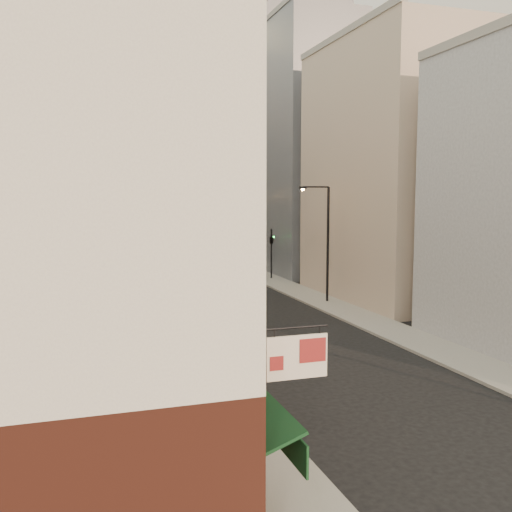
{
  "coord_description": "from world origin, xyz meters",
  "views": [
    {
      "loc": [
        -11.69,
        -9.72,
        8.07
      ],
      "look_at": [
        -2.09,
        19.89,
        4.85
      ],
      "focal_mm": 40.0,
      "sensor_mm": 36.0,
      "label": 1
    }
  ],
  "objects_px": {
    "streetlamp_far": "(239,226)",
    "clock_tower": "(134,142)",
    "traffic_light_left": "(146,254)",
    "traffic_light_right": "(271,240)",
    "white_tower": "(215,129)",
    "streetlamp_mid": "(325,237)"
  },
  "relations": [
    {
      "from": "clock_tower",
      "to": "traffic_light_left",
      "type": "height_order",
      "value": "clock_tower"
    },
    {
      "from": "streetlamp_mid",
      "to": "streetlamp_far",
      "type": "xyz_separation_m",
      "value": [
        -0.5,
        21.53,
        -0.18
      ]
    },
    {
      "from": "streetlamp_far",
      "to": "traffic_light_left",
      "type": "bearing_deg",
      "value": -112.6
    },
    {
      "from": "white_tower",
      "to": "streetlamp_mid",
      "type": "bearing_deg",
      "value": -94.07
    },
    {
      "from": "clock_tower",
      "to": "white_tower",
      "type": "distance_m",
      "value": 17.83
    },
    {
      "from": "streetlamp_mid",
      "to": "traffic_light_left",
      "type": "height_order",
      "value": "streetlamp_mid"
    },
    {
      "from": "white_tower",
      "to": "streetlamp_mid",
      "type": "xyz_separation_m",
      "value": [
        -3.44,
        -48.36,
        -13.53
      ]
    },
    {
      "from": "white_tower",
      "to": "streetlamp_mid",
      "type": "relative_size",
      "value": 4.67
    },
    {
      "from": "streetlamp_far",
      "to": "traffic_light_right",
      "type": "distance_m",
      "value": 8.66
    },
    {
      "from": "traffic_light_left",
      "to": "clock_tower",
      "type": "bearing_deg",
      "value": -94.46
    },
    {
      "from": "streetlamp_far",
      "to": "clock_tower",
      "type": "bearing_deg",
      "value": 117.83
    },
    {
      "from": "clock_tower",
      "to": "streetlamp_mid",
      "type": "height_order",
      "value": "clock_tower"
    },
    {
      "from": "clock_tower",
      "to": "traffic_light_right",
      "type": "relative_size",
      "value": 8.98
    },
    {
      "from": "streetlamp_mid",
      "to": "clock_tower",
      "type": "bearing_deg",
      "value": 108.51
    },
    {
      "from": "traffic_light_right",
      "to": "clock_tower",
      "type": "bearing_deg",
      "value": -70.93
    },
    {
      "from": "streetlamp_far",
      "to": "white_tower",
      "type": "bearing_deg",
      "value": 99.66
    },
    {
      "from": "white_tower",
      "to": "traffic_light_left",
      "type": "distance_m",
      "value": 46.49
    },
    {
      "from": "white_tower",
      "to": "traffic_light_right",
      "type": "distance_m",
      "value": 38.46
    },
    {
      "from": "white_tower",
      "to": "streetlamp_far",
      "type": "distance_m",
      "value": 30.39
    },
    {
      "from": "clock_tower",
      "to": "traffic_light_right",
      "type": "distance_m",
      "value": 51.87
    },
    {
      "from": "clock_tower",
      "to": "streetlamp_mid",
      "type": "xyz_separation_m",
      "value": [
        7.56,
        -62.36,
        -12.55
      ]
    },
    {
      "from": "white_tower",
      "to": "traffic_light_right",
      "type": "relative_size",
      "value": 8.3
    }
  ]
}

